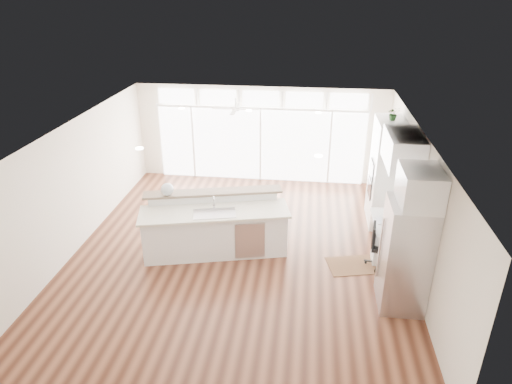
# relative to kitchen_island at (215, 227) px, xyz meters

# --- Properties ---
(floor) EXTENTS (7.00, 8.00, 0.02)m
(floor) POSITION_rel_kitchen_island_xyz_m (0.50, 0.11, -0.62)
(floor) COLOR #452215
(floor) RESTS_ON ground
(ceiling) EXTENTS (7.00, 8.00, 0.02)m
(ceiling) POSITION_rel_kitchen_island_xyz_m (0.50, 0.11, 2.09)
(ceiling) COLOR white
(ceiling) RESTS_ON wall_back
(wall_back) EXTENTS (7.00, 0.04, 2.70)m
(wall_back) POSITION_rel_kitchen_island_xyz_m (0.50, 4.11, 0.74)
(wall_back) COLOR white
(wall_back) RESTS_ON floor
(wall_front) EXTENTS (7.00, 0.04, 2.70)m
(wall_front) POSITION_rel_kitchen_island_xyz_m (0.50, -3.89, 0.74)
(wall_front) COLOR white
(wall_front) RESTS_ON floor
(wall_left) EXTENTS (0.04, 8.00, 2.70)m
(wall_left) POSITION_rel_kitchen_island_xyz_m (-3.00, 0.11, 0.74)
(wall_left) COLOR white
(wall_left) RESTS_ON floor
(wall_right) EXTENTS (0.04, 8.00, 2.70)m
(wall_right) POSITION_rel_kitchen_island_xyz_m (4.00, 0.11, 0.74)
(wall_right) COLOR white
(wall_right) RESTS_ON floor
(glass_wall) EXTENTS (5.80, 0.06, 2.08)m
(glass_wall) POSITION_rel_kitchen_island_xyz_m (0.50, 4.05, 0.44)
(glass_wall) COLOR white
(glass_wall) RESTS_ON wall_back
(transom_row) EXTENTS (5.90, 0.06, 0.40)m
(transom_row) POSITION_rel_kitchen_island_xyz_m (0.50, 4.05, 1.77)
(transom_row) COLOR white
(transom_row) RESTS_ON wall_back
(desk_window) EXTENTS (0.04, 0.85, 0.85)m
(desk_window) POSITION_rel_kitchen_island_xyz_m (3.96, 0.41, 0.94)
(desk_window) COLOR silver
(desk_window) RESTS_ON wall_right
(ceiling_fan) EXTENTS (1.16, 1.16, 0.32)m
(ceiling_fan) POSITION_rel_kitchen_island_xyz_m (0.00, 2.91, 1.87)
(ceiling_fan) COLOR white
(ceiling_fan) RESTS_ON ceiling
(recessed_lights) EXTENTS (3.40, 3.00, 0.02)m
(recessed_lights) POSITION_rel_kitchen_island_xyz_m (0.50, 0.31, 2.07)
(recessed_lights) COLOR #F2E2CD
(recessed_lights) RESTS_ON ceiling
(oven_cabinet) EXTENTS (0.64, 1.20, 2.50)m
(oven_cabinet) POSITION_rel_kitchen_island_xyz_m (3.67, 1.91, 0.64)
(oven_cabinet) COLOR white
(oven_cabinet) RESTS_ON floor
(desk_nook) EXTENTS (0.72, 1.30, 0.76)m
(desk_nook) POSITION_rel_kitchen_island_xyz_m (3.63, 0.41, -0.23)
(desk_nook) COLOR white
(desk_nook) RESTS_ON floor
(upper_cabinets) EXTENTS (0.64, 1.30, 0.64)m
(upper_cabinets) POSITION_rel_kitchen_island_xyz_m (3.67, 0.41, 1.74)
(upper_cabinets) COLOR white
(upper_cabinets) RESTS_ON wall_right
(refrigerator) EXTENTS (0.76, 0.90, 2.00)m
(refrigerator) POSITION_rel_kitchen_island_xyz_m (3.61, -1.24, 0.39)
(refrigerator) COLOR #BBBCC0
(refrigerator) RESTS_ON floor
(fridge_cabinet) EXTENTS (0.64, 0.90, 0.60)m
(fridge_cabinet) POSITION_rel_kitchen_island_xyz_m (3.67, -1.24, 1.69)
(fridge_cabinet) COLOR white
(fridge_cabinet) RESTS_ON wall_right
(framed_photos) EXTENTS (0.06, 0.22, 0.80)m
(framed_photos) POSITION_rel_kitchen_island_xyz_m (3.96, 1.03, 0.79)
(framed_photos) COLOR black
(framed_photos) RESTS_ON wall_right
(kitchen_island) EXTENTS (3.26, 1.86, 1.22)m
(kitchen_island) POSITION_rel_kitchen_island_xyz_m (0.00, 0.00, 0.00)
(kitchen_island) COLOR white
(kitchen_island) RESTS_ON floor
(rug) EXTENTS (1.11, 0.91, 0.01)m
(rug) POSITION_rel_kitchen_island_xyz_m (2.87, -0.16, -0.60)
(rug) COLOR #3C2213
(rug) RESTS_ON floor
(office_chair) EXTENTS (0.53, 0.50, 0.91)m
(office_chair) POSITION_rel_kitchen_island_xyz_m (3.44, -0.09, -0.15)
(office_chair) COLOR black
(office_chair) RESTS_ON floor
(fishbowl) EXTENTS (0.30, 0.30, 0.27)m
(fishbowl) POSITION_rel_kitchen_island_xyz_m (-1.02, 0.16, 0.74)
(fishbowl) COLOR silver
(fishbowl) RESTS_ON kitchen_island
(monitor) EXTENTS (0.10, 0.49, 0.40)m
(monitor) POSITION_rel_kitchen_island_xyz_m (3.55, 0.41, 0.35)
(monitor) COLOR black
(monitor) RESTS_ON desk_nook
(keyboard) EXTENTS (0.17, 0.33, 0.02)m
(keyboard) POSITION_rel_kitchen_island_xyz_m (3.38, 0.41, 0.16)
(keyboard) COLOR white
(keyboard) RESTS_ON desk_nook
(potted_plant) EXTENTS (0.29, 0.32, 0.23)m
(potted_plant) POSITION_rel_kitchen_island_xyz_m (3.67, 1.91, 2.00)
(potted_plant) COLOR #275624
(potted_plant) RESTS_ON oven_cabinet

